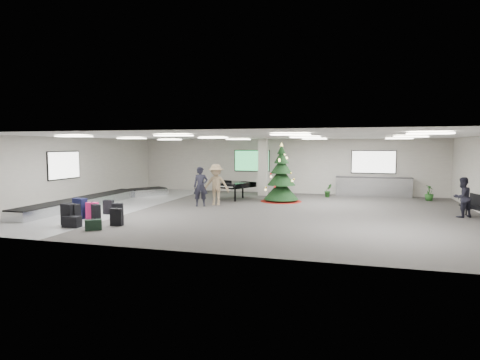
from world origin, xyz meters
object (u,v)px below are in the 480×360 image
(service_counter, at_px, (373,187))
(traveler_b, at_px, (216,185))
(grand_piano, at_px, (234,185))
(traveler_a, at_px, (201,187))
(christmas_tree, at_px, (281,181))
(potted_plant_right, at_px, (429,193))
(pink_suitcase, at_px, (92,211))
(traveler_bench, at_px, (462,197))
(potted_plant_left, at_px, (328,190))
(baggage_carousel, at_px, (98,200))
(bench, at_px, (478,205))

(service_counter, bearing_deg, traveler_b, -143.33)
(grand_piano, bearing_deg, service_counter, 48.72)
(traveler_a, xyz_separation_m, traveler_b, (0.56, 0.55, 0.05))
(christmas_tree, xyz_separation_m, potted_plant_right, (7.24, 2.34, -0.61))
(pink_suitcase, relative_size, traveler_a, 0.37)
(pink_suitcase, bearing_deg, traveler_bench, 11.99)
(potted_plant_right, bearing_deg, potted_plant_left, 179.93)
(baggage_carousel, distance_m, grand_piano, 6.76)
(traveler_bench, xyz_separation_m, potted_plant_right, (-0.34, 4.94, -0.38))
(baggage_carousel, xyz_separation_m, christmas_tree, (8.29, 3.37, 0.80))
(baggage_carousel, bearing_deg, pink_suitcase, -57.58)
(christmas_tree, xyz_separation_m, traveler_b, (-2.75, -2.07, -0.05))
(traveler_a, xyz_separation_m, traveler_bench, (10.89, 0.02, -0.13))
(baggage_carousel, xyz_separation_m, traveler_bench, (15.87, 0.77, 0.58))
(service_counter, bearing_deg, bench, -58.68)
(traveler_a, bearing_deg, christmas_tree, 15.04)
(traveler_b, bearing_deg, christmas_tree, 27.75)
(baggage_carousel, xyz_separation_m, traveler_b, (5.54, 1.30, 0.75))
(grand_piano, xyz_separation_m, potted_plant_left, (4.68, 2.26, -0.38))
(baggage_carousel, distance_m, potted_plant_left, 11.93)
(service_counter, xyz_separation_m, bench, (3.60, -5.91, -0.04))
(traveler_b, relative_size, potted_plant_right, 2.38)
(pink_suitcase, distance_m, bench, 14.84)
(potted_plant_left, bearing_deg, traveler_bench, -42.47)
(potted_plant_left, bearing_deg, potted_plant_right, -0.07)
(grand_piano, distance_m, traveler_b, 2.18)
(service_counter, xyz_separation_m, grand_piano, (-7.05, -3.28, 0.20))
(baggage_carousel, height_order, christmas_tree, christmas_tree)
(baggage_carousel, distance_m, traveler_bench, 15.90)
(bench, relative_size, potted_plant_left, 2.01)
(christmas_tree, height_order, potted_plant_right, christmas_tree)
(traveler_b, distance_m, traveler_bench, 10.35)
(baggage_carousel, height_order, potted_plant_left, potted_plant_left)
(service_counter, xyz_separation_m, pink_suitcase, (-10.59, -10.28, -0.22))
(grand_piano, relative_size, bench, 1.50)
(traveler_b, xyz_separation_m, traveler_bench, (10.33, -0.53, -0.18))
(potted_plant_left, bearing_deg, service_counter, 23.35)
(traveler_bench, bearing_deg, service_counter, -95.04)
(pink_suitcase, height_order, traveler_bench, traveler_bench)
(traveler_a, xyz_separation_m, potted_plant_left, (5.49, 4.97, -0.55))
(bench, bearing_deg, service_counter, 105.37)
(service_counter, relative_size, traveler_bench, 2.57)
(christmas_tree, height_order, grand_piano, christmas_tree)
(baggage_carousel, height_order, traveler_b, traveler_b)
(service_counter, bearing_deg, baggage_carousel, -152.33)
(baggage_carousel, relative_size, pink_suitcase, 14.46)
(baggage_carousel, height_order, bench, bench)
(christmas_tree, distance_m, grand_piano, 2.51)
(traveler_b, xyz_separation_m, potted_plant_right, (9.99, 4.41, -0.56))
(traveler_bench, xyz_separation_m, potted_plant_left, (-5.40, 4.94, -0.42))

